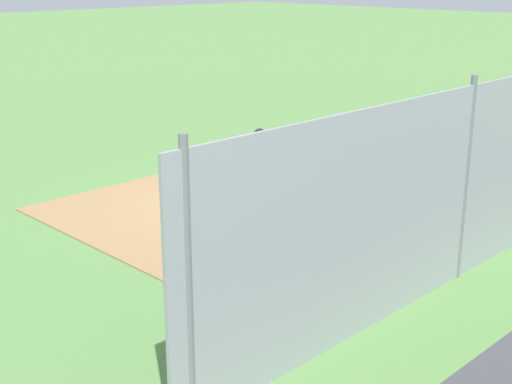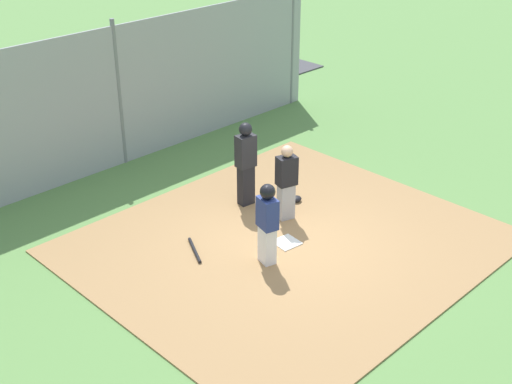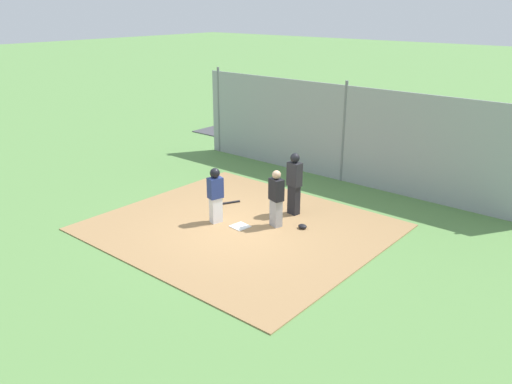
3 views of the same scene
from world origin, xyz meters
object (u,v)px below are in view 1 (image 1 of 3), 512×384
home_plate (242,204)px  baseball_bat (320,199)px  catcher (240,182)px  umpire (281,184)px  catcher_mask (227,229)px  runner (260,159)px

home_plate → baseball_bat: 1.72m
catcher → baseball_bat: 2.27m
home_plate → umpire: (-0.55, -1.66, 0.93)m
umpire → catcher_mask: 1.37m
runner → catcher_mask: (-2.06, -1.16, -0.81)m
baseball_bat → catcher: bearing=-71.4°
catcher → catcher_mask: bearing=132.5°
umpire → baseball_bat: bearing=-63.3°
home_plate → runner: (0.71, 0.18, 0.86)m
catcher → runner: size_ratio=1.01×
umpire → catcher_mask: umpire is taller
umpire → catcher_mask: size_ratio=7.42×
catcher → catcher_mask: size_ratio=6.51×
home_plate → runner: bearing=14.5°
home_plate → catcher: 1.25m
home_plate → baseball_bat: size_ratio=0.52×
umpire → baseball_bat: 2.28m
runner → catcher_mask: bearing=45.1°
umpire → home_plate: bearing=-10.8°
catcher → baseball_bat: bearing=-81.4°
runner → baseball_bat: runner is taller
catcher → umpire: bearing=-155.1°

